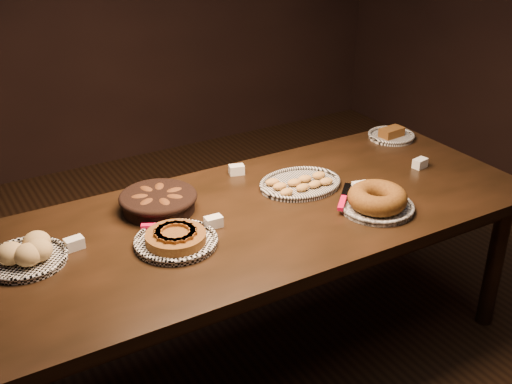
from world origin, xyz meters
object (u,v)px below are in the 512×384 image
madeleine_platter (300,184)px  apple_tart_plate (176,239)px  buffet_table (263,226)px  bundt_cake_plate (377,201)px

madeleine_platter → apple_tart_plate: bearing=-175.0°
apple_tart_plate → madeleine_platter: bearing=0.6°
buffet_table → bundt_cake_plate: 0.50m
buffet_table → madeleine_platter: size_ratio=6.27×
apple_tart_plate → madeleine_platter: apple_tart_plate is taller
buffet_table → madeleine_platter: (0.27, 0.11, 0.09)m
madeleine_platter → bundt_cake_plate: 0.38m
apple_tart_plate → buffet_table: bearing=-5.4°
apple_tart_plate → madeleine_platter: (0.69, 0.17, -0.01)m
apple_tart_plate → bundt_cake_plate: 0.87m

